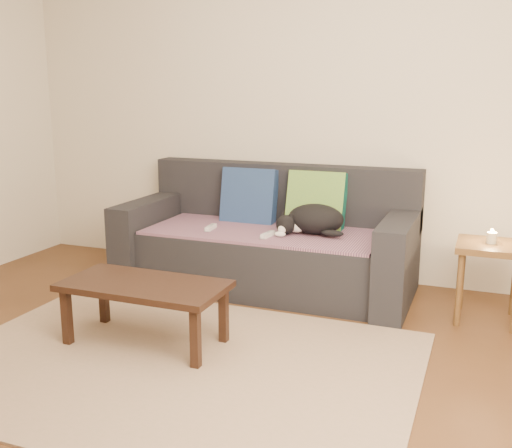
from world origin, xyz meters
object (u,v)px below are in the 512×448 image
at_px(coffee_table, 144,290).
at_px(wii_remote_a, 211,227).
at_px(wii_remote_b, 268,235).
at_px(sofa, 268,245).
at_px(side_table, 490,257).
at_px(cat, 313,220).

bearing_deg(coffee_table, wii_remote_a, 94.59).
bearing_deg(wii_remote_a, wii_remote_b, -101.33).
xyz_separation_m(sofa, wii_remote_b, (0.09, -0.26, 0.15)).
height_order(wii_remote_a, side_table, side_table).
bearing_deg(wii_remote_b, side_table, -77.22).
bearing_deg(wii_remote_a, coffee_table, -179.89).
height_order(cat, side_table, cat).
xyz_separation_m(cat, side_table, (1.16, -0.09, -0.13)).
xyz_separation_m(sofa, wii_remote_a, (-0.37, -0.21, 0.15)).
bearing_deg(side_table, cat, 175.80).
distance_m(wii_remote_b, side_table, 1.43).
bearing_deg(cat, sofa, 173.58).
relative_size(cat, wii_remote_a, 3.22).
xyz_separation_m(cat, coffee_table, (-0.64, -1.19, -0.22)).
relative_size(cat, wii_remote_b, 3.22).
relative_size(sofa, coffee_table, 2.27).
xyz_separation_m(side_table, coffee_table, (-1.80, -1.10, -0.09)).
height_order(side_table, coffee_table, side_table).
bearing_deg(wii_remote_b, coffee_table, 167.19).
bearing_deg(wii_remote_a, side_table, -92.59).
distance_m(wii_remote_a, coffee_table, 1.05).
distance_m(wii_remote_b, coffee_table, 1.06).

